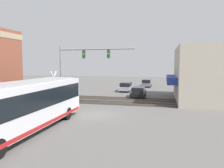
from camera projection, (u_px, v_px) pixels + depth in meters
The scene contains 11 objects.
ground_plane at pixel (95, 114), 19.82m from camera, with size 120.00×120.00×0.00m, color #605E5B.
shop_building at pixel (213, 74), 26.92m from camera, with size 12.27×10.02×6.66m.
city_bus at pixel (27, 104), 14.48m from camera, with size 11.76×2.59×3.40m.
traffic_signal_gantry at pixel (81, 61), 24.57m from camera, with size 0.42×8.66×6.58m.
crossing_signal at pixel (54, 84), 24.30m from camera, with size 1.41×1.18×3.81m.
rail_track_near at pixel (111, 103), 25.63m from camera, with size 2.60×60.00×0.15m.
rail_track_far at pixel (117, 98), 28.73m from camera, with size 2.60×60.00×0.15m.
parked_car_black at pixel (138, 92), 30.23m from camera, with size 4.43×1.82×1.39m.
parked_car_silver at pixel (126, 87), 36.78m from camera, with size 4.89×1.82×1.47m.
parked_car_grey at pixel (147, 83), 44.02m from camera, with size 4.82×1.82×1.45m.
pedestrian_at_crossing at pixel (72, 96), 24.79m from camera, with size 0.34×0.34×1.71m.
Camera 1 is at (-18.60, -5.99, 4.53)m, focal length 35.00 mm.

